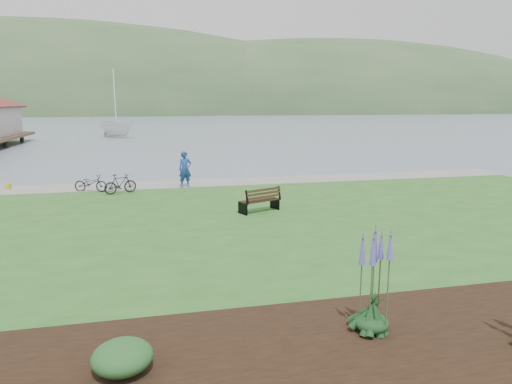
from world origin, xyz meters
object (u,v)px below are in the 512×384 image
park_bench (261,200)px  person (185,166)px  bicycle_a (91,183)px  sailboat (117,137)px

park_bench → person: 6.18m
bicycle_a → person: bearing=-71.6°
bicycle_a → sailboat: sailboat is taller
park_bench → person: person is taller
park_bench → bicycle_a: size_ratio=1.09×
bicycle_a → sailboat: bearing=19.2°
park_bench → sailboat: size_ratio=0.06×
park_bench → bicycle_a: bearing=116.9°
person → bicycle_a: bearing=165.7°
person → bicycle_a: size_ratio=1.34×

